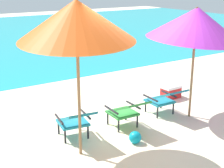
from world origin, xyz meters
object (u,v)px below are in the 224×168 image
object	(u,v)px
cooler_box	(171,92)
beach_umbrella_right	(196,23)
lounge_chair_left	(76,120)
lounge_chair_right	(165,98)
lounge_chair_center	(127,110)
beach_umbrella_left	(77,20)
beach_ball	(135,137)

from	to	relation	value
cooler_box	beach_umbrella_right	bearing A→B (deg)	-113.30
lounge_chair_left	lounge_chair_right	distance (m)	2.14
beach_umbrella_right	lounge_chair_center	bearing A→B (deg)	172.17
lounge_chair_left	lounge_chair_right	bearing A→B (deg)	-0.43
lounge_chair_left	beach_umbrella_left	bearing A→B (deg)	-109.28
lounge_chair_left	lounge_chair_right	xyz separation A→B (m)	(2.14, -0.02, 0.00)
lounge_chair_center	lounge_chair_right	distance (m)	1.08
beach_ball	lounge_chair_right	bearing A→B (deg)	27.49
lounge_chair_left	cooler_box	world-z (taller)	lounge_chair_left
lounge_chair_right	cooler_box	bearing A→B (deg)	40.64
beach_umbrella_left	beach_ball	bearing A→B (deg)	-11.27
beach_umbrella_right	cooler_box	world-z (taller)	beach_umbrella_right
beach_umbrella_left	beach_umbrella_right	bearing A→B (deg)	3.36
beach_umbrella_right	beach_ball	world-z (taller)	beach_umbrella_right
lounge_chair_center	beach_umbrella_right	distance (m)	2.20
beach_umbrella_right	cooler_box	size ratio (longest dim) A/B	5.79
beach_umbrella_right	cooler_box	bearing A→B (deg)	66.70
cooler_box	beach_umbrella_left	bearing A→B (deg)	-158.69
beach_umbrella_left	cooler_box	xyz separation A→B (m)	(3.21, 1.25, -2.08)
lounge_chair_left	beach_umbrella_right	distance (m)	3.04
lounge_chair_left	lounge_chair_right	world-z (taller)	same
lounge_chair_center	beach_umbrella_right	xyz separation A→B (m)	(1.51, -0.21, 1.59)
beach_umbrella_right	lounge_chair_left	bearing A→B (deg)	172.61
cooler_box	lounge_chair_left	bearing A→B (deg)	-165.97
lounge_chair_left	lounge_chair_center	bearing A→B (deg)	-6.75
cooler_box	beach_ball	bearing A→B (deg)	-146.63
beach_ball	cooler_box	world-z (taller)	cooler_box
lounge_chair_right	beach_umbrella_left	xyz separation A→B (m)	(-2.31, -0.48, 1.84)
lounge_chair_right	beach_umbrella_left	world-z (taller)	beach_umbrella_left
lounge_chair_center	beach_ball	world-z (taller)	lounge_chair_center
lounge_chair_left	beach_ball	bearing A→B (deg)	-39.83
lounge_chair_right	beach_umbrella_right	world-z (taller)	beach_umbrella_right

